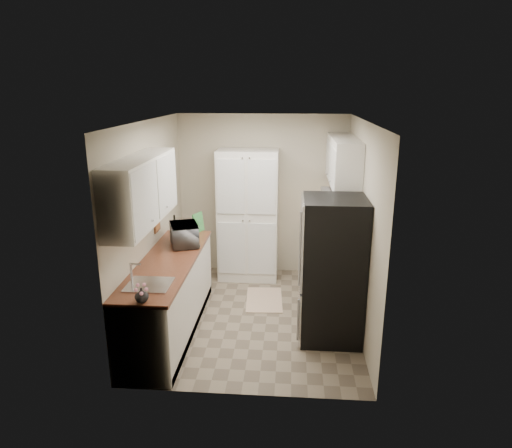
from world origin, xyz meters
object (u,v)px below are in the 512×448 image
at_px(refrigerator, 332,270).
at_px(toaster_oven, 324,216).
at_px(pantry_cabinet, 248,215).
at_px(microwave, 185,235).
at_px(wine_bottle, 175,227).
at_px(electric_range, 329,273).

xyz_separation_m(refrigerator, toaster_oven, (0.01, 1.65, 0.19)).
xyz_separation_m(pantry_cabinet, microwave, (-0.71, -1.18, 0.06)).
distance_m(refrigerator, wine_bottle, 2.24).
relative_size(pantry_cabinet, wine_bottle, 7.19).
relative_size(electric_range, refrigerator, 0.66).
distance_m(microwave, wine_bottle, 0.38).
xyz_separation_m(pantry_cabinet, refrigerator, (1.14, -1.73, -0.15)).
relative_size(pantry_cabinet, refrigerator, 1.18).
bearing_deg(electric_range, toaster_oven, 91.67).
distance_m(pantry_cabinet, refrigerator, 2.07).
height_order(refrigerator, toaster_oven, refrigerator).
xyz_separation_m(electric_range, microwave, (-1.88, -0.26, 0.58)).
height_order(pantry_cabinet, wine_bottle, pantry_cabinet).
height_order(pantry_cabinet, microwave, pantry_cabinet).
relative_size(electric_range, toaster_oven, 2.81).
relative_size(refrigerator, wine_bottle, 6.11).
bearing_deg(toaster_oven, wine_bottle, -171.05).
xyz_separation_m(microwave, wine_bottle, (-0.21, 0.32, 0.00)).
xyz_separation_m(pantry_cabinet, electric_range, (1.17, -0.93, -0.52)).
height_order(electric_range, microwave, microwave).
bearing_deg(toaster_oven, pantry_cabinet, 164.43).
distance_m(electric_range, wine_bottle, 2.17).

